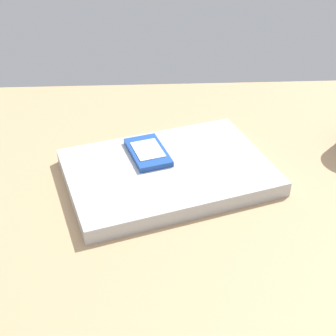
% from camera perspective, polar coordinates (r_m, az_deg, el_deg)
% --- Properties ---
extents(desk_surface, '(1.20, 0.80, 0.03)m').
position_cam_1_polar(desk_surface, '(0.76, -6.13, -3.86)').
color(desk_surface, tan).
rests_on(desk_surface, ground).
extents(laptop_closed, '(0.37, 0.30, 0.02)m').
position_cam_1_polar(laptop_closed, '(0.77, -0.00, -0.48)').
color(laptop_closed, '#B7BABC').
rests_on(laptop_closed, desk_surface).
extents(cell_phone_on_laptop, '(0.08, 0.11, 0.01)m').
position_cam_1_polar(cell_phone_on_laptop, '(0.79, -2.42, 1.91)').
color(cell_phone_on_laptop, '#1E479E').
rests_on(cell_phone_on_laptop, laptop_closed).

